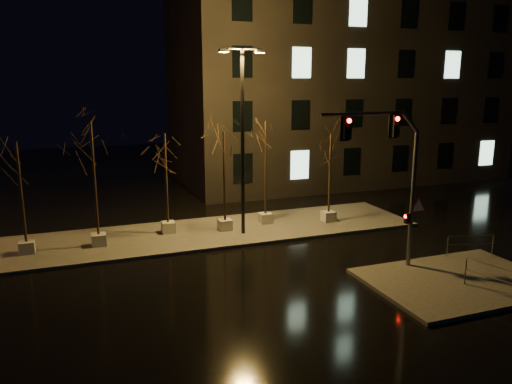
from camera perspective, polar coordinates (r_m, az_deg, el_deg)
name	(u,v)px	position (r m, az deg, el deg)	size (l,w,h in m)	color
ground	(246,276)	(20.28, -1.11, -9.63)	(90.00, 90.00, 0.00)	black
median	(207,233)	(25.67, -5.58, -4.68)	(22.00, 5.00, 0.15)	#42403B
sidewalk_corner	(458,281)	(21.16, 22.13, -9.41)	(7.00, 5.00, 0.15)	#42403B
building	(337,83)	(41.04, 9.22, 12.20)	(25.00, 12.00, 15.00)	black
tree_0	(19,167)	(23.77, -25.50, 2.57)	(1.80, 1.80, 5.12)	#A8A79D
tree_1	(92,150)	(23.61, -18.19, 4.59)	(1.80, 1.80, 5.92)	#A8A79D
tree_2	(165,156)	(24.93, -10.31, 4.07)	(1.80, 1.80, 5.16)	#A8A79D
tree_3	(224,154)	(24.99, -3.67, 4.36)	(1.80, 1.80, 5.21)	#A8A79D
tree_4	(266,145)	(26.18, 1.11, 5.44)	(1.80, 1.80, 5.61)	#A8A79D
tree_5	(330,154)	(26.91, 8.50, 4.28)	(1.80, 1.80, 4.87)	#A8A79D
traffic_signal_mast	(394,167)	(20.28, 15.52, 2.72)	(5.24, 0.49, 6.40)	#56595D
streetlight_main	(243,130)	(24.25, -1.55, 7.12)	(2.25, 0.31, 9.03)	black
guard_rail_a	(471,242)	(23.88, 23.32, -5.29)	(2.11, 0.54, 0.93)	#56595D
guard_rail_b	(494,276)	(20.04, 25.56, -8.64)	(0.64, 2.17, 1.07)	#56595D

